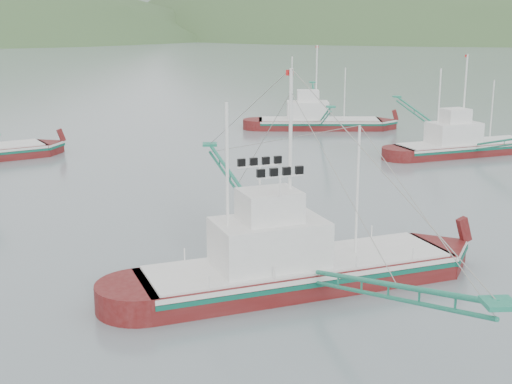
{
  "coord_description": "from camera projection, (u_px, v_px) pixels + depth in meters",
  "views": [
    {
      "loc": [
        -2.66,
        -35.83,
        13.74
      ],
      "look_at": [
        0.0,
        6.0,
        3.2
      ],
      "focal_mm": 50.0,
      "sensor_mm": 36.0,
      "label": 1
    }
  ],
  "objects": [
    {
      "name": "main_boat",
      "position": [
        296.0,
        243.0,
        36.29
      ],
      "size": [
        17.0,
        29.0,
        12.06
      ],
      "rotation": [
        0.0,
        0.0,
        0.31
      ],
      "color": "#530E0D",
      "rests_on": "ground"
    },
    {
      "name": "ridge_distant",
      "position": [
        250.0,
        30.0,
        582.02
      ],
      "size": [
        960.0,
        400.0,
        240.0
      ],
      "primitive_type": "ellipsoid",
      "color": "slate",
      "rests_on": "ground"
    },
    {
      "name": "ground",
      "position": [
        263.0,
        277.0,
        38.19
      ],
      "size": [
        1200.0,
        1200.0,
        0.0
      ],
      "primitive_type": "plane",
      "color": "slate",
      "rests_on": "ground"
    },
    {
      "name": "bg_boat_far",
      "position": [
        318.0,
        117.0,
        86.61
      ],
      "size": [
        15.02,
        26.77,
        10.84
      ],
      "rotation": [
        0.0,
        0.0,
        -0.07
      ],
      "color": "#530E0D",
      "rests_on": "ground"
    },
    {
      "name": "bg_boat_right",
      "position": [
        465.0,
        134.0,
        70.78
      ],
      "size": [
        15.07,
        25.76,
        10.69
      ],
      "rotation": [
        0.0,
        0.0,
        0.29
      ],
      "color": "#530E0D",
      "rests_on": "ground"
    }
  ]
}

